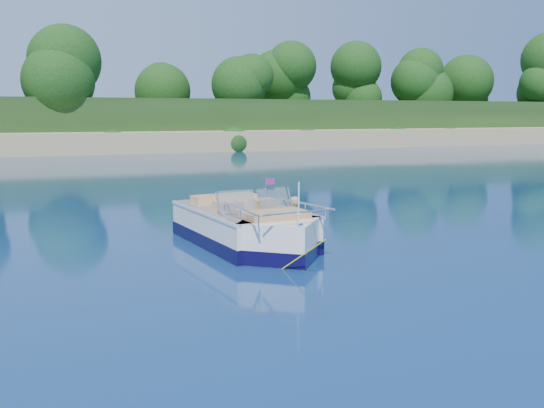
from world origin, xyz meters
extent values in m
plane|color=#0A244B|center=(0.00, 0.00, 0.00)|extent=(160.00, 160.00, 0.00)
cube|color=tan|center=(0.00, 38.00, 0.50)|extent=(170.00, 8.00, 2.00)
cube|color=#1B3314|center=(0.00, 65.00, 1.00)|extent=(170.00, 56.00, 6.00)
cylinder|color=black|center=(0.00, 42.00, 3.30)|extent=(0.44, 0.44, 3.60)
sphere|color=black|center=(0.00, 42.00, 6.72)|extent=(5.94, 5.94, 5.94)
cylinder|color=black|center=(20.00, 40.00, 2.80)|extent=(0.44, 0.44, 2.60)
sphere|color=black|center=(20.00, 40.00, 5.27)|extent=(4.29, 4.29, 4.29)
cube|color=white|center=(-2.45, 3.23, 0.29)|extent=(2.24, 3.75, 1.00)
cube|color=white|center=(-2.28, 1.54, 0.29)|extent=(1.89, 1.89, 1.00)
cube|color=black|center=(-2.45, 3.23, 0.15)|extent=(2.27, 3.79, 0.28)
cube|color=black|center=(-2.28, 1.54, 0.15)|extent=(1.93, 1.93, 0.28)
cube|color=tan|center=(-2.48, 3.51, 0.57)|extent=(1.76, 2.65, 0.09)
cube|color=white|center=(-2.45, 3.23, 0.76)|extent=(2.28, 3.76, 0.06)
cube|color=black|center=(-2.64, 5.18, 0.33)|extent=(0.55, 0.38, 0.85)
cube|color=#8C9EA5|center=(-2.81, 2.53, 1.03)|extent=(0.75, 0.28, 0.46)
cube|color=#8C9EA5|center=(-1.96, 2.61, 1.03)|extent=(0.78, 0.42, 0.46)
cube|color=tan|center=(-2.85, 2.95, 0.79)|extent=(0.57, 0.57, 0.38)
cube|color=tan|center=(-2.00, 3.03, 0.79)|extent=(0.57, 0.57, 0.38)
cube|color=tan|center=(-2.54, 4.17, 0.79)|extent=(1.52, 0.66, 0.36)
cube|color=tan|center=(-2.30, 1.72, 0.77)|extent=(1.32, 0.83, 0.32)
cylinder|color=white|center=(-2.21, 0.82, 1.19)|extent=(0.03, 0.03, 0.81)
cube|color=red|center=(-2.04, 2.60, 1.41)|extent=(0.21, 0.03, 0.13)
cube|color=silver|center=(-2.21, 0.77, 0.82)|extent=(0.10, 0.07, 0.05)
cylinder|color=yellow|center=(-2.31, 0.43, 0.33)|extent=(0.46, 0.93, 0.73)
torus|color=yellow|center=(-0.86, 4.23, 0.10)|extent=(1.58, 1.58, 0.39)
torus|color=red|center=(-0.86, 4.23, 0.12)|extent=(1.30, 1.30, 0.13)
imported|color=tan|center=(-0.81, 4.15, 0.00)|extent=(0.48, 0.78, 1.43)
camera|label=1|loc=(-6.82, -9.02, 2.81)|focal=40.00mm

